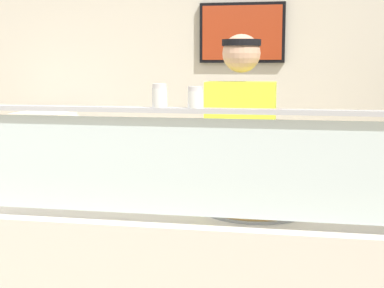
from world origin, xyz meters
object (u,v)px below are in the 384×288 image
(parmesan_shaker, at_px, (160,97))
(pepper_flake_shaker, at_px, (195,99))
(pizza_box_stack, at_px, (45,128))
(pizza_server, at_px, (262,203))
(pizza_tray, at_px, (255,207))
(worker_figure, at_px, (241,170))

(parmesan_shaker, relative_size, pepper_flake_shaker, 1.11)
(pizza_box_stack, bearing_deg, pizza_server, -45.16)
(pizza_server, relative_size, pepper_flake_shaker, 3.32)
(pizza_tray, distance_m, worker_figure, 0.68)
(worker_figure, height_order, pizza_box_stack, worker_figure)
(pizza_tray, xyz_separation_m, parmesan_shaker, (-0.36, -0.29, 0.50))
(pizza_server, xyz_separation_m, parmesan_shaker, (-0.39, -0.27, 0.48))
(pizza_tray, relative_size, parmesan_shaker, 4.95)
(worker_figure, distance_m, pizza_box_stack, 2.20)
(pizza_tray, relative_size, pizza_box_stack, 1.01)
(pizza_server, relative_size, parmesan_shaker, 2.98)
(pepper_flake_shaker, distance_m, pizza_box_stack, 2.84)
(parmesan_shaker, height_order, worker_figure, worker_figure)
(parmesan_shaker, bearing_deg, pizza_server, 34.32)
(parmesan_shaker, bearing_deg, worker_figure, 76.73)
(pizza_tray, bearing_deg, parmesan_shaker, -141.45)
(pizza_server, height_order, parmesan_shaker, parmesan_shaker)
(parmesan_shaker, height_order, pepper_flake_shaker, parmesan_shaker)
(worker_figure, relative_size, pizza_box_stack, 3.82)
(parmesan_shaker, relative_size, worker_figure, 0.05)
(pizza_server, distance_m, parmesan_shaker, 0.67)
(pizza_server, distance_m, worker_figure, 0.70)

